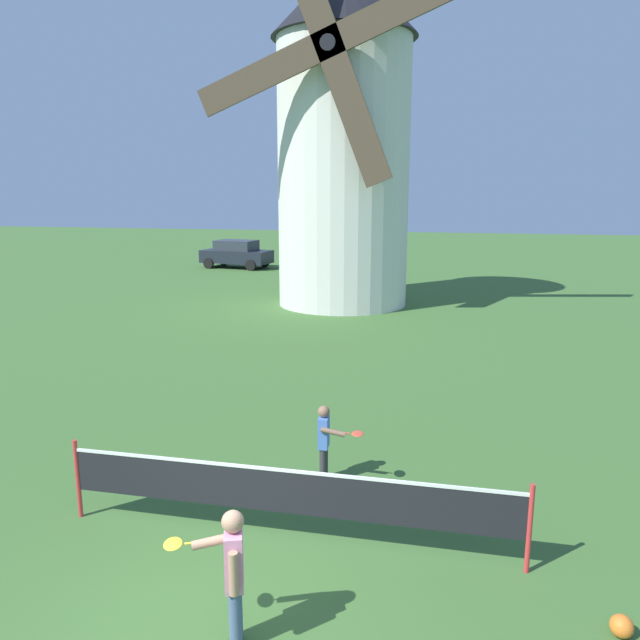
% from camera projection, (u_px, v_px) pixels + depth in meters
% --- Properties ---
extents(ground_plane, '(120.00, 120.00, 0.00)m').
position_uv_depth(ground_plane, '(200.00, 629.00, 6.12)').
color(ground_plane, '#3D662D').
extents(windmill, '(8.92, 5.63, 13.31)m').
position_uv_depth(windmill, '(343.00, 134.00, 22.29)').
color(windmill, silver).
rests_on(windmill, ground_plane).
extents(tennis_net, '(5.83, 0.06, 1.10)m').
position_uv_depth(tennis_net, '(286.00, 492.00, 7.49)').
color(tennis_net, red).
rests_on(tennis_net, ground_plane).
extents(player_near, '(0.86, 0.46, 1.42)m').
position_uv_depth(player_near, '(232.00, 570.00, 5.76)').
color(player_near, slate).
rests_on(player_near, ground_plane).
extents(player_far, '(0.72, 0.46, 1.19)m').
position_uv_depth(player_far, '(325.00, 439.00, 9.11)').
color(player_far, '#333338').
rests_on(player_far, ground_plane).
extents(stray_ball, '(0.23, 0.23, 0.23)m').
position_uv_depth(stray_ball, '(622.00, 626.00, 5.99)').
color(stray_ball, orange).
rests_on(stray_ball, ground_plane).
extents(parked_car_black, '(4.11, 2.34, 1.56)m').
position_uv_depth(parked_car_black, '(237.00, 254.00, 34.33)').
color(parked_car_black, '#1E232D').
rests_on(parked_car_black, ground_plane).
extents(parked_car_silver, '(4.09, 2.48, 1.56)m').
position_uv_depth(parked_car_silver, '(319.00, 254.00, 34.01)').
color(parked_car_silver, silver).
rests_on(parked_car_silver, ground_plane).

